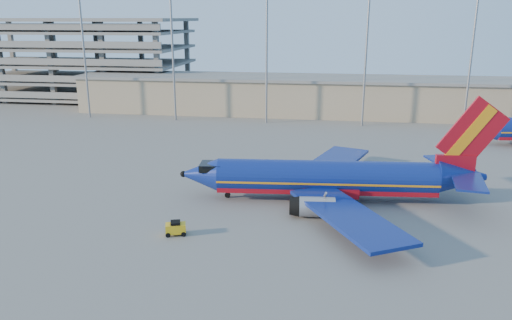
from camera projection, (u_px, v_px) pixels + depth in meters
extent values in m
plane|color=slate|center=(257.00, 198.00, 61.81)|extent=(220.00, 220.00, 0.00)
cube|color=gray|center=(338.00, 97.00, 114.35)|extent=(120.00, 15.00, 8.00)
cube|color=slate|center=(339.00, 79.00, 113.19)|extent=(122.00, 16.00, 0.60)
cube|color=slate|center=(80.00, 93.00, 140.89)|extent=(60.00, 30.00, 0.70)
cube|color=slate|center=(78.00, 78.00, 139.73)|extent=(60.00, 30.00, 0.70)
cube|color=slate|center=(77.00, 63.00, 138.57)|extent=(60.00, 30.00, 0.70)
cube|color=slate|center=(75.00, 47.00, 137.41)|extent=(60.00, 30.00, 0.70)
cube|color=slate|center=(74.00, 32.00, 136.26)|extent=(60.00, 30.00, 0.70)
cube|color=slate|center=(73.00, 20.00, 135.37)|extent=(62.00, 32.00, 0.80)
cube|color=slate|center=(98.00, 55.00, 150.62)|extent=(1.20, 1.20, 21.00)
cylinder|color=gray|center=(84.00, 54.00, 108.22)|extent=(0.44, 0.44, 28.00)
cylinder|color=gray|center=(173.00, 55.00, 105.30)|extent=(0.44, 0.44, 28.00)
cylinder|color=gray|center=(267.00, 56.00, 102.38)|extent=(0.44, 0.44, 28.00)
cylinder|color=gray|center=(366.00, 57.00, 99.46)|extent=(0.44, 0.44, 28.00)
cylinder|color=gray|center=(471.00, 58.00, 96.55)|extent=(0.44, 0.44, 28.00)
cylinder|color=navy|center=(326.00, 177.00, 60.48)|extent=(26.56, 6.29, 4.06)
cube|color=#A00C18|center=(326.00, 185.00, 60.77)|extent=(26.50, 5.52, 1.43)
cube|color=orange|center=(326.00, 179.00, 60.56)|extent=(26.57, 6.33, 0.24)
cone|color=navy|center=(200.00, 174.00, 61.48)|extent=(4.93, 4.43, 4.06)
cube|color=black|center=(211.00, 167.00, 61.10)|extent=(2.86, 3.06, 0.88)
cone|color=navy|center=(461.00, 177.00, 59.35)|extent=(6.03, 4.53, 4.06)
cube|color=#A00C18|center=(455.00, 165.00, 59.00)|extent=(4.64, 0.99, 2.41)
cube|color=#A00C18|center=(472.00, 133.00, 57.84)|extent=(8.05, 1.04, 8.75)
cube|color=orange|center=(470.00, 133.00, 57.86)|extent=(5.37, 0.92, 6.86)
cube|color=navy|center=(448.00, 163.00, 62.79)|extent=(5.19, 7.67, 0.24)
cube|color=navy|center=(469.00, 182.00, 55.64)|extent=(4.13, 7.37, 0.24)
cube|color=navy|center=(333.00, 163.00, 69.90)|extent=(10.74, 17.85, 0.38)
cube|color=navy|center=(348.00, 215.00, 51.40)|extent=(13.01, 17.53, 0.38)
cube|color=#A00C18|center=(330.00, 189.00, 60.86)|extent=(6.92, 4.82, 1.10)
cylinder|color=gray|center=(313.00, 176.00, 66.51)|extent=(4.13, 2.63, 2.30)
cylinder|color=gray|center=(317.00, 207.00, 55.57)|extent=(4.13, 2.63, 2.30)
cylinder|color=gray|center=(228.00, 193.00, 61.91)|extent=(0.28, 0.28, 1.21)
cylinder|color=black|center=(228.00, 195.00, 61.98)|extent=(0.72, 0.33, 0.70)
cylinder|color=black|center=(337.00, 189.00, 63.80)|extent=(0.97, 0.68, 0.92)
cylinder|color=black|center=(341.00, 205.00, 58.33)|extent=(0.97, 0.68, 0.92)
cone|color=navy|center=(483.00, 129.00, 87.01)|extent=(4.99, 4.52, 3.98)
cube|color=black|center=(492.00, 123.00, 86.69)|extent=(2.91, 3.10, 0.86)
cube|color=yellow|center=(176.00, 228.00, 51.25)|extent=(2.30, 1.72, 0.98)
cube|color=black|center=(175.00, 223.00, 51.09)|extent=(1.25, 1.31, 0.34)
cylinder|color=black|center=(168.00, 231.00, 51.79)|extent=(0.54, 0.32, 0.51)
cylinder|color=black|center=(168.00, 235.00, 50.76)|extent=(0.54, 0.32, 0.51)
cylinder|color=black|center=(183.00, 230.00, 52.00)|extent=(0.54, 0.32, 0.51)
cylinder|color=black|center=(184.00, 234.00, 50.98)|extent=(0.54, 0.32, 0.51)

